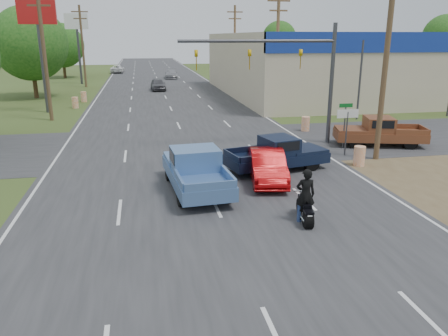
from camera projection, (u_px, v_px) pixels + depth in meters
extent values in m
cube|color=#2D2D30|center=(166.00, 97.00, 46.88)|extent=(15.00, 180.00, 0.02)
cube|color=#2D2D30|center=(187.00, 145.00, 26.19)|extent=(120.00, 10.00, 0.02)
cube|color=brown|center=(437.00, 174.00, 20.62)|extent=(8.00, 18.00, 0.01)
cube|color=#B7A88C|center=(436.00, 63.00, 51.64)|extent=(50.00, 28.00, 6.60)
cylinder|color=#4C3823|center=(386.00, 62.00, 21.74)|extent=(0.28, 0.28, 10.00)
cylinder|color=#4C3823|center=(277.00, 51.00, 38.67)|extent=(0.28, 0.28, 10.00)
cube|color=#4C3823|center=(279.00, 1.00, 37.46)|extent=(2.00, 0.14, 0.14)
cube|color=#4C3823|center=(279.00, 11.00, 37.69)|extent=(1.60, 0.14, 0.14)
cylinder|color=#4C3823|center=(235.00, 47.00, 55.60)|extent=(0.28, 0.28, 10.00)
cube|color=#4C3823|center=(235.00, 12.00, 54.39)|extent=(2.00, 0.14, 0.14)
cube|color=#4C3823|center=(235.00, 19.00, 54.62)|extent=(1.60, 0.14, 0.14)
cylinder|color=#4C3823|center=(44.00, 54.00, 32.46)|extent=(0.28, 0.28, 10.00)
cube|color=#4C3823|center=(39.00, 5.00, 31.48)|extent=(1.60, 0.14, 0.14)
cylinder|color=#4C3823|center=(83.00, 47.00, 55.04)|extent=(0.28, 0.28, 10.00)
cube|color=#4C3823|center=(80.00, 12.00, 53.83)|extent=(2.00, 0.14, 0.14)
cube|color=#4C3823|center=(80.00, 19.00, 54.06)|extent=(1.60, 0.14, 0.14)
cylinder|color=#422D19|center=(35.00, 82.00, 45.90)|extent=(0.44, 0.44, 3.24)
sphere|color=#164714|center=(30.00, 43.00, 44.75)|extent=(7.56, 7.56, 7.56)
cylinder|color=#422D19|center=(64.00, 69.00, 68.40)|extent=(0.44, 0.44, 2.88)
sphere|color=#164714|center=(62.00, 45.00, 67.39)|extent=(6.72, 6.72, 6.72)
cylinder|color=#422D19|center=(442.00, 61.00, 84.39)|extent=(0.44, 0.44, 3.60)
sphere|color=#164714|center=(445.00, 37.00, 83.12)|extent=(8.40, 8.40, 8.40)
cylinder|color=#422D19|center=(279.00, 57.00, 103.48)|extent=(0.44, 0.44, 3.42)
sphere|color=#164714|center=(279.00, 38.00, 102.28)|extent=(7.98, 7.98, 7.98)
cylinder|color=#422D19|center=(8.00, 58.00, 92.74)|extent=(0.44, 0.44, 3.78)
sphere|color=#164714|center=(5.00, 35.00, 91.41)|extent=(8.82, 8.82, 8.82)
cylinder|color=orange|center=(359.00, 156.00, 21.83)|extent=(0.56, 0.56, 1.00)
cylinder|color=orange|center=(305.00, 124.00, 29.89)|extent=(0.56, 0.56, 1.00)
cylinder|color=orange|center=(75.00, 103.00, 39.58)|extent=(0.56, 0.56, 1.00)
cylinder|color=orange|center=(84.00, 97.00, 43.40)|extent=(0.56, 0.56, 1.00)
cylinder|color=#3F3F44|center=(42.00, 58.00, 36.19)|extent=(0.30, 0.30, 9.00)
cube|color=#B21414|center=(37.00, 11.00, 35.12)|extent=(3.00, 0.35, 2.00)
cylinder|color=#3F3F44|center=(79.00, 50.00, 58.77)|extent=(0.30, 0.30, 9.00)
cube|color=white|center=(76.00, 21.00, 57.70)|extent=(3.00, 0.35, 2.00)
cylinder|color=#3F3F44|center=(346.00, 134.00, 23.54)|extent=(0.08, 0.08, 2.40)
cube|color=white|center=(348.00, 114.00, 23.22)|extent=(1.20, 0.05, 0.45)
cylinder|color=#3F3F44|center=(344.00, 128.00, 25.06)|extent=(0.08, 0.08, 2.40)
cube|color=#0C591E|center=(346.00, 105.00, 24.68)|extent=(0.80, 0.04, 0.22)
cylinder|color=#3F3F44|center=(331.00, 85.00, 25.75)|extent=(0.24, 0.24, 7.00)
cylinder|color=#3F3F44|center=(258.00, 41.00, 24.23)|extent=(9.00, 0.18, 0.18)
imported|color=gold|center=(301.00, 49.00, 24.81)|extent=(0.18, 0.40, 1.10)
imported|color=gold|center=(250.00, 49.00, 24.27)|extent=(0.18, 0.40, 1.10)
imported|color=gold|center=(196.00, 50.00, 23.74)|extent=(0.18, 0.40, 1.10)
imported|color=#B2080A|center=(267.00, 166.00, 19.43)|extent=(2.17, 4.40, 1.39)
cylinder|color=black|center=(308.00, 220.00, 14.73)|extent=(0.35, 0.61, 0.58)
cylinder|color=black|center=(299.00, 206.00, 15.95)|extent=(0.18, 0.59, 0.58)
cube|color=black|center=(304.00, 206.00, 15.29)|extent=(0.32, 1.08, 0.27)
cube|color=black|center=(303.00, 199.00, 15.45)|extent=(0.29, 0.51, 0.19)
cube|color=black|center=(306.00, 205.00, 14.99)|extent=(0.32, 0.51, 0.09)
cylinder|color=white|center=(301.00, 191.00, 15.64)|extent=(0.58, 0.11, 0.04)
cube|color=white|center=(310.00, 217.00, 14.48)|extent=(0.16, 0.04, 0.11)
imported|color=black|center=(305.00, 197.00, 15.04)|extent=(0.72, 0.52, 1.84)
cylinder|color=black|center=(170.00, 171.00, 19.62)|extent=(0.38, 0.86, 0.84)
cylinder|color=black|center=(208.00, 168.00, 20.06)|extent=(0.38, 0.86, 0.84)
cylinder|color=black|center=(182.00, 196.00, 16.60)|extent=(0.38, 0.86, 0.84)
cylinder|color=black|center=(227.00, 192.00, 17.03)|extent=(0.38, 0.86, 0.84)
cube|color=#4E72A7|center=(196.00, 176.00, 18.26)|extent=(2.51, 5.60, 0.55)
cube|color=#4E72A7|center=(189.00, 158.00, 19.68)|extent=(2.15, 2.22, 0.19)
cube|color=#4E72A7|center=(195.00, 159.00, 18.16)|extent=(2.05, 1.78, 0.89)
cube|color=black|center=(195.00, 155.00, 18.11)|extent=(2.07, 1.46, 0.47)
cube|color=#4E72A7|center=(211.00, 186.00, 15.67)|extent=(1.93, 0.23, 0.31)
cylinder|color=black|center=(294.00, 156.00, 22.40)|extent=(0.80, 0.44, 0.76)
cylinder|color=black|center=(312.00, 163.00, 21.00)|extent=(0.80, 0.44, 0.76)
cylinder|color=black|center=(242.00, 162.00, 21.28)|extent=(0.80, 0.44, 0.76)
cylinder|color=black|center=(257.00, 171.00, 19.89)|extent=(0.80, 0.44, 0.76)
cube|color=black|center=(277.00, 158.00, 21.08)|extent=(5.21, 2.91, 0.49)
cube|color=black|center=(303.00, 149.00, 21.55)|extent=(2.21, 2.16, 0.17)
cube|color=black|center=(279.00, 145.00, 20.93)|extent=(1.82, 2.02, 0.80)
cube|color=black|center=(279.00, 142.00, 20.89)|extent=(1.54, 1.99, 0.43)
cube|color=black|center=(231.00, 156.00, 20.06)|extent=(0.45, 1.71, 0.28)
cylinder|color=black|center=(356.00, 142.00, 25.26)|extent=(0.84, 0.49, 0.79)
cylinder|color=black|center=(350.00, 136.00, 26.85)|extent=(0.84, 0.49, 0.79)
cylinder|color=black|center=(410.00, 143.00, 25.03)|extent=(0.84, 0.49, 0.79)
cylinder|color=black|center=(401.00, 136.00, 26.62)|extent=(0.84, 0.49, 0.79)
cube|color=brown|center=(379.00, 135.00, 25.88)|extent=(5.50, 3.26, 0.52)
cube|color=brown|center=(353.00, 130.00, 25.90)|extent=(2.39, 2.33, 0.18)
cube|color=brown|center=(379.00, 124.00, 25.69)|extent=(1.97, 2.17, 0.84)
cube|color=black|center=(379.00, 122.00, 25.65)|extent=(1.68, 2.13, 0.45)
cube|color=brown|center=(424.00, 129.00, 25.58)|extent=(0.55, 1.78, 0.30)
imported|color=#545358|center=(158.00, 85.00, 52.61)|extent=(1.81, 4.19, 1.41)
imported|color=#99989D|center=(171.00, 74.00, 67.80)|extent=(2.14, 4.75, 1.35)
imported|color=white|center=(117.00, 69.00, 78.27)|extent=(2.39, 4.88, 1.33)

